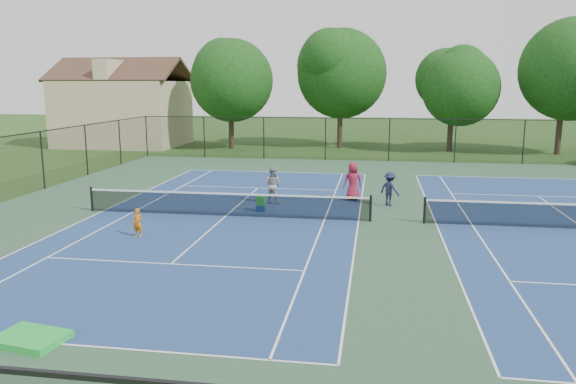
% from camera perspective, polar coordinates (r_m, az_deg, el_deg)
% --- Properties ---
extents(ground, '(140.00, 140.00, 0.00)m').
position_cam_1_polar(ground, '(22.72, 11.00, -3.06)').
color(ground, '#234716').
rests_on(ground, ground).
extents(court_pad, '(36.00, 36.00, 0.01)m').
position_cam_1_polar(court_pad, '(22.72, 11.00, -3.05)').
color(court_pad, '#294931').
rests_on(court_pad, ground).
extents(tennis_court_left, '(12.00, 23.83, 1.07)m').
position_cam_1_polar(tennis_court_left, '(23.48, -6.33, -2.22)').
color(tennis_court_left, navy).
rests_on(tennis_court_left, ground).
extents(perimeter_fence, '(36.08, 36.08, 3.02)m').
position_cam_1_polar(perimeter_fence, '(22.39, 11.15, 0.92)').
color(perimeter_fence, black).
rests_on(perimeter_fence, ground).
extents(tree_back_a, '(6.80, 6.80, 9.15)m').
position_cam_1_polar(tree_back_a, '(47.60, -5.89, 11.67)').
color(tree_back_a, '#2D2116').
rests_on(tree_back_a, ground).
extents(tree_back_b, '(7.60, 7.60, 10.03)m').
position_cam_1_polar(tree_back_b, '(48.15, 5.39, 12.33)').
color(tree_back_b, '#2D2116').
rests_on(tree_back_b, ground).
extents(tree_back_c, '(6.00, 6.00, 8.40)m').
position_cam_1_polar(tree_back_c, '(47.41, 16.40, 10.62)').
color(tree_back_c, '#2D2116').
rests_on(tree_back_c, ground).
extents(tree_back_d, '(7.80, 7.80, 10.37)m').
position_cam_1_polar(tree_back_d, '(48.11, 26.32, 11.54)').
color(tree_back_d, '#2D2116').
rests_on(tree_back_d, ground).
extents(clapboard_house, '(10.80, 8.10, 7.65)m').
position_cam_1_polar(clapboard_house, '(52.02, -16.35, 7.98)').
color(clapboard_house, tan).
rests_on(clapboard_house, ground).
extents(child_player, '(0.40, 0.28, 1.04)m').
position_cam_1_polar(child_player, '(20.83, -15.02, -3.04)').
color(child_player, orange).
rests_on(child_player, ground).
extents(instructor, '(0.97, 0.84, 1.71)m').
position_cam_1_polar(instructor, '(25.70, -1.58, 0.72)').
color(instructor, gray).
rests_on(instructor, ground).
extents(bystander_b, '(1.13, 1.06, 1.53)m').
position_cam_1_polar(bystander_b, '(25.59, 10.29, 0.30)').
color(bystander_b, '#1C223E').
rests_on(bystander_b, ground).
extents(bystander_c, '(1.02, 0.84, 1.80)m').
position_cam_1_polar(bystander_c, '(26.49, 6.61, 1.06)').
color(bystander_c, maroon).
rests_on(bystander_c, ground).
extents(ball_crate, '(0.38, 0.33, 0.28)m').
position_cam_1_polar(ball_crate, '(24.17, -2.77, -1.67)').
color(ball_crate, navy).
rests_on(ball_crate, ground).
extents(ball_hopper, '(0.35, 0.29, 0.38)m').
position_cam_1_polar(ball_hopper, '(24.10, -2.78, -0.90)').
color(ball_hopper, green).
rests_on(ball_hopper, ball_crate).
extents(green_tarp, '(1.59, 1.26, 0.16)m').
position_cam_1_polar(green_tarp, '(13.54, -24.68, -13.36)').
color(green_tarp, green).
rests_on(green_tarp, ground).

